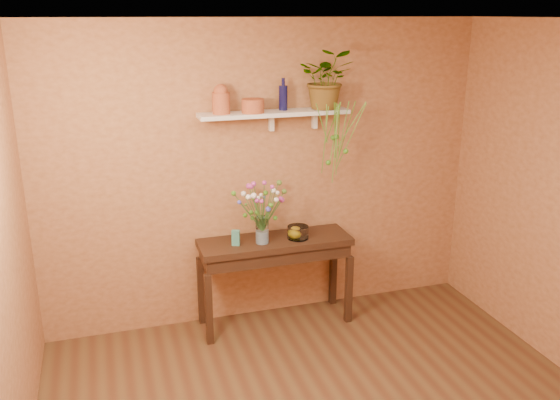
# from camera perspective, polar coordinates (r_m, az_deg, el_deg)

# --- Properties ---
(room) EXTENTS (4.04, 4.04, 2.70)m
(room) POSITION_cam_1_polar(r_m,az_deg,el_deg) (3.50, 7.61, -5.81)
(room) COLOR brown
(room) RESTS_ON ground
(sideboard) EXTENTS (1.35, 0.43, 0.82)m
(sideboard) POSITION_cam_1_polar(r_m,az_deg,el_deg) (5.27, -0.49, -5.00)
(sideboard) COLOR #311B13
(sideboard) RESTS_ON ground
(wall_shelf) EXTENTS (1.30, 0.24, 0.19)m
(wall_shelf) POSITION_cam_1_polar(r_m,az_deg,el_deg) (5.05, -0.45, 8.35)
(wall_shelf) COLOR white
(wall_shelf) RESTS_ON room
(terracotta_jug) EXTENTS (0.16, 0.16, 0.24)m
(terracotta_jug) POSITION_cam_1_polar(r_m,az_deg,el_deg) (4.91, -5.73, 9.63)
(terracotta_jug) COLOR #B45E30
(terracotta_jug) RESTS_ON wall_shelf
(terracotta_pot) EXTENTS (0.19, 0.19, 0.11)m
(terracotta_pot) POSITION_cam_1_polar(r_m,az_deg,el_deg) (4.95, -2.64, 9.08)
(terracotta_pot) COLOR #B45E30
(terracotta_pot) RESTS_ON wall_shelf
(blue_bottle) EXTENTS (0.08, 0.08, 0.27)m
(blue_bottle) POSITION_cam_1_polar(r_m,az_deg,el_deg) (5.08, 0.31, 9.92)
(blue_bottle) COLOR #0E0D38
(blue_bottle) RESTS_ON wall_shelf
(spider_plant) EXTENTS (0.58, 0.54, 0.51)m
(spider_plant) POSITION_cam_1_polar(r_m,az_deg,el_deg) (5.15, 4.58, 11.59)
(spider_plant) COLOR #407F1D
(spider_plant) RESTS_ON wall_shelf
(plant_fronds) EXTENTS (0.45, 0.35, 0.72)m
(plant_fronds) POSITION_cam_1_polar(r_m,az_deg,el_deg) (5.10, 5.48, 5.79)
(plant_fronds) COLOR #407F1D
(plant_fronds) RESTS_ON wall_shelf
(glass_vase) EXTENTS (0.11, 0.11, 0.24)m
(glass_vase) POSITION_cam_1_polar(r_m,az_deg,el_deg) (5.11, -1.74, -3.11)
(glass_vase) COLOR white
(glass_vase) RESTS_ON sideboard
(bouquet) EXTENTS (0.50, 0.36, 0.47)m
(bouquet) POSITION_cam_1_polar(r_m,az_deg,el_deg) (5.02, -1.81, 0.03)
(bouquet) COLOR #386B28
(bouquet) RESTS_ON glass_vase
(glass_bowl) EXTENTS (0.19, 0.19, 0.11)m
(glass_bowl) POSITION_cam_1_polar(r_m,az_deg,el_deg) (5.23, 1.75, -3.19)
(glass_bowl) COLOR white
(glass_bowl) RESTS_ON sideboard
(lemon) EXTENTS (0.08, 0.08, 0.08)m
(lemon) POSITION_cam_1_polar(r_m,az_deg,el_deg) (5.24, 1.50, -3.23)
(lemon) COLOR yellow
(lemon) RESTS_ON glass_bowl
(carton) EXTENTS (0.08, 0.07, 0.13)m
(carton) POSITION_cam_1_polar(r_m,az_deg,el_deg) (5.09, -4.30, -3.67)
(carton) COLOR teal
(carton) RESTS_ON sideboard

